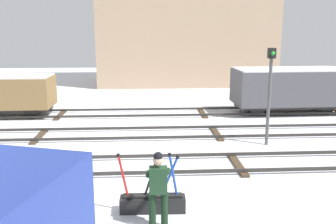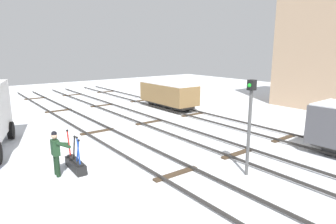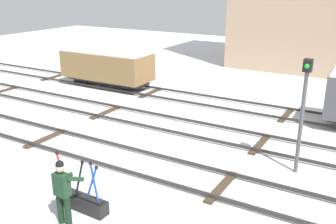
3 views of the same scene
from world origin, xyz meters
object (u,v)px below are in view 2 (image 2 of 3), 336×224
(signal_post, at_px, (250,118))
(freight_car_mid_siding, at_px, (168,94))
(rail_worker, at_px, (56,151))
(switch_lever_frame, at_px, (75,164))

(signal_post, distance_m, freight_car_mid_siding, 12.61)
(rail_worker, distance_m, freight_car_mid_siding, 12.95)
(switch_lever_frame, distance_m, freight_car_mid_siding, 12.35)
(switch_lever_frame, bearing_deg, rail_worker, -79.70)
(rail_worker, distance_m, signal_post, 7.06)
(freight_car_mid_siding, bearing_deg, signal_post, -24.02)
(switch_lever_frame, height_order, signal_post, signal_post)
(switch_lever_frame, xyz_separation_m, signal_post, (4.28, 4.87, 1.93))
(switch_lever_frame, bearing_deg, signal_post, 50.23)
(switch_lever_frame, relative_size, freight_car_mid_siding, 0.31)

